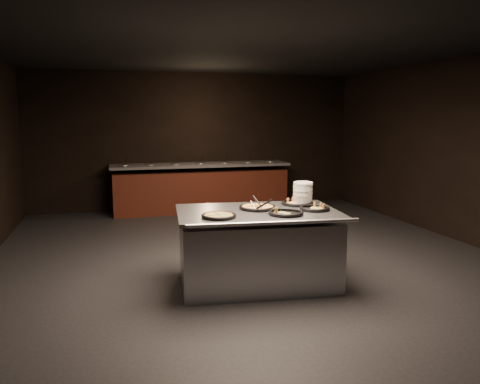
{
  "coord_description": "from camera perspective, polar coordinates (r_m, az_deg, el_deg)",
  "views": [
    {
      "loc": [
        -1.82,
        -6.03,
        1.94
      ],
      "look_at": [
        -0.06,
        0.3,
        0.9
      ],
      "focal_mm": 35.0,
      "sensor_mm": 36.0,
      "label": 1
    }
  ],
  "objects": [
    {
      "name": "serving_counter",
      "position": [
        5.52,
        2.13,
        -6.98
      ],
      "size": [
        1.96,
        1.37,
        0.88
      ],
      "rotation": [
        0.0,
        0.0,
        -0.11
      ],
      "color": "#B3B5BA",
      "rests_on": "ground"
    },
    {
      "name": "pan_veggie_slices",
      "position": [
        5.52,
        9.08,
        -1.97
      ],
      "size": [
        0.35,
        0.35,
        0.04
      ],
      "rotation": [
        0.0,
        0.0,
        -0.54
      ],
      "color": "black",
      "rests_on": "serving_counter"
    },
    {
      "name": "room",
      "position": [
        6.32,
        1.22,
        4.54
      ],
      "size": [
        7.02,
        8.02,
        2.92
      ],
      "color": "black",
      "rests_on": "ground"
    },
    {
      "name": "pan_cheese_slices_a",
      "position": [
        5.83,
        6.99,
        -1.33
      ],
      "size": [
        0.4,
        0.4,
        0.04
      ],
      "rotation": [
        0.0,
        0.0,
        0.85
      ],
      "color": "black",
      "rests_on": "serving_counter"
    },
    {
      "name": "salad_bar",
      "position": [
        9.88,
        -4.78,
        0.22
      ],
      "size": [
        3.7,
        0.83,
        1.18
      ],
      "color": "#4F1C12",
      "rests_on": "ground"
    },
    {
      "name": "pan_veggie_whole",
      "position": [
        5.04,
        -2.62,
        -2.91
      ],
      "size": [
        0.38,
        0.38,
        0.04
      ],
      "rotation": [
        0.0,
        0.0,
        0.11
      ],
      "color": "black",
      "rests_on": "serving_counter"
    },
    {
      "name": "pan_cheese_whole",
      "position": [
        5.51,
        2.15,
        -1.86
      ],
      "size": [
        0.44,
        0.44,
        0.04
      ],
      "rotation": [
        0.0,
        0.0,
        -0.13
      ],
      "color": "black",
      "rests_on": "serving_counter"
    },
    {
      "name": "server_left",
      "position": [
        5.5,
        1.81,
        -1.34
      ],
      "size": [
        0.16,
        0.3,
        0.15
      ],
      "rotation": [
        0.0,
        0.0,
        2.01
      ],
      "color": "#B3B5BA",
      "rests_on": "serving_counter"
    },
    {
      "name": "server_right",
      "position": [
        5.22,
        3.51,
        -1.81
      ],
      "size": [
        0.29,
        0.27,
        0.17
      ],
      "rotation": [
        0.0,
        0.0,
        -0.69
      ],
      "color": "#B3B5BA",
      "rests_on": "serving_counter"
    },
    {
      "name": "plate_stack",
      "position": [
        5.87,
        7.68,
        -0.14
      ],
      "size": [
        0.24,
        0.24,
        0.27
      ],
      "primitive_type": "cylinder",
      "color": "silver",
      "rests_on": "serving_counter"
    },
    {
      "name": "pan_cheese_slices_b",
      "position": [
        5.21,
        5.62,
        -2.54
      ],
      "size": [
        0.39,
        0.39,
        0.04
      ],
      "rotation": [
        0.0,
        0.0,
        2.34
      ],
      "color": "black",
      "rests_on": "serving_counter"
    }
  ]
}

